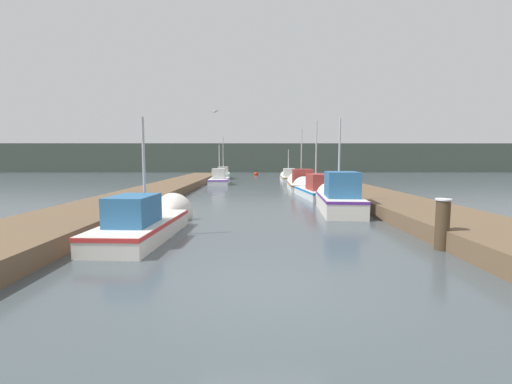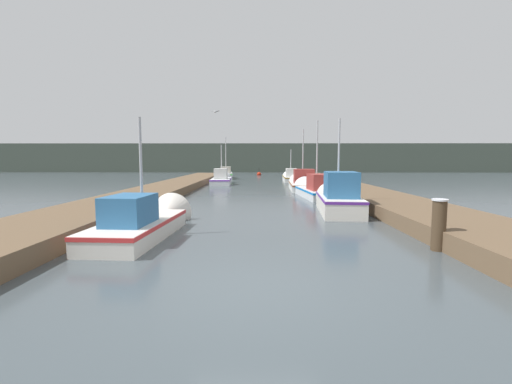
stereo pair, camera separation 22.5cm
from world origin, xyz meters
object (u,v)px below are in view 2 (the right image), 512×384
object	(u,v)px
fishing_boat_3	(302,183)
channel_buoy	(259,174)
seagull_lead	(215,112)
fishing_boat_6	(226,174)
mooring_piling_2	(305,175)
fishing_boat_5	(290,177)
fishing_boat_1	(338,198)
fishing_boat_4	(222,179)
fishing_boat_2	(315,189)
mooring_piling_0	(302,175)
fishing_boat_0	(147,221)
mooring_piling_1	(439,225)

from	to	relation	value
fishing_boat_3	channel_buoy	distance (m)	20.59
channel_buoy	seagull_lead	size ratio (longest dim) A/B	1.98
fishing_boat_3	fishing_boat_6	distance (m)	15.01
seagull_lead	mooring_piling_2	bearing A→B (deg)	-92.61
fishing_boat_5	fishing_boat_6	size ratio (longest dim) A/B	0.96
fishing_boat_1	fishing_boat_4	bearing A→B (deg)	117.67
channel_buoy	fishing_boat_5	bearing A→B (deg)	-74.57
fishing_boat_1	seagull_lead	size ratio (longest dim) A/B	9.24
fishing_boat_2	mooring_piling_0	distance (m)	14.94
fishing_boat_1	fishing_boat_4	size ratio (longest dim) A/B	0.89
fishing_boat_5	fishing_boat_2	bearing A→B (deg)	-88.22
seagull_lead	fishing_boat_2	bearing A→B (deg)	-164.11
fishing_boat_0	fishing_boat_6	size ratio (longest dim) A/B	0.85
mooring_piling_0	fishing_boat_4	bearing A→B (deg)	-147.66
fishing_boat_4	mooring_piling_0	size ratio (longest dim) A/B	5.61
fishing_boat_5	mooring_piling_1	xyz separation A→B (m)	(1.14, -25.81, 0.25)
mooring_piling_1	mooring_piling_2	xyz separation A→B (m)	(0.18, 24.73, -0.02)
fishing_boat_6	mooring_piling_2	bearing A→B (deg)	-37.59
fishing_boat_0	mooring_piling_0	distance (m)	26.07
fishing_boat_4	mooring_piling_0	world-z (taller)	fishing_boat_4
fishing_boat_2	mooring_piling_0	size ratio (longest dim) A/B	5.70
mooring_piling_2	channel_buoy	xyz separation A→B (m)	(-4.43, 12.36, -0.45)
fishing_boat_6	seagull_lead	bearing A→B (deg)	-90.67
mooring_piling_0	channel_buoy	world-z (taller)	mooring_piling_0
fishing_boat_3	channel_buoy	world-z (taller)	fishing_boat_3
fishing_boat_3	mooring_piling_0	bearing A→B (deg)	85.22
fishing_boat_0	mooring_piling_2	xyz separation A→B (m)	(7.74, 22.89, 0.23)
fishing_boat_0	mooring_piling_0	xyz separation A→B (m)	(7.67, 24.92, 0.13)
fishing_boat_1	mooring_piling_2	bearing A→B (deg)	91.57
seagull_lead	mooring_piling_0	bearing A→B (deg)	-88.36
mooring_piling_1	fishing_boat_4	bearing A→B (deg)	108.97
fishing_boat_6	fishing_boat_5	bearing A→B (deg)	-36.37
fishing_boat_3	mooring_piling_0	distance (m)	10.10
fishing_boat_6	mooring_piling_0	xyz separation A→B (m)	(8.06, -3.36, 0.05)
fishing_boat_1	fishing_boat_5	distance (m)	19.69
fishing_boat_3	fishing_boat_4	xyz separation A→B (m)	(-6.39, 5.18, -0.01)
mooring_piling_0	mooring_piling_2	xyz separation A→B (m)	(0.07, -2.02, 0.11)
mooring_piling_2	fishing_boat_0	bearing A→B (deg)	-108.69
fishing_boat_0	mooring_piling_1	world-z (taller)	fishing_boat_0
fishing_boat_5	mooring_piling_2	world-z (taller)	fishing_boat_5
fishing_boat_4	fishing_boat_2	bearing A→B (deg)	-59.19
fishing_boat_0	fishing_boat_6	distance (m)	28.28
fishing_boat_3	mooring_piling_0	xyz separation A→B (m)	(1.26, 10.02, 0.10)
fishing_boat_0	channel_buoy	distance (m)	35.41
fishing_boat_0	mooring_piling_0	size ratio (longest dim) A/B	5.21
fishing_boat_5	fishing_boat_1	bearing A→B (deg)	-88.40
fishing_boat_6	channel_buoy	world-z (taller)	fishing_boat_6
fishing_boat_3	seagull_lead	bearing A→B (deg)	-146.91
fishing_boat_0	mooring_piling_2	size ratio (longest dim) A/B	4.29
fishing_boat_0	channel_buoy	xyz separation A→B (m)	(3.31, 35.25, -0.22)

